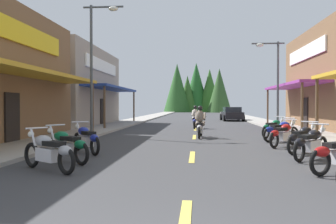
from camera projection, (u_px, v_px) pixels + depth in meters
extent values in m
cube|color=#38383A|center=(196.00, 122.00, 34.42)|extent=(9.63, 93.67, 0.10)
cube|color=#9E9991|center=(134.00, 121.00, 34.93)|extent=(2.56, 93.67, 0.12)
cube|color=#9E9991|center=(260.00, 121.00, 33.91)|extent=(2.56, 93.67, 0.12)
cube|color=#E0C64C|center=(192.00, 157.00, 10.93)|extent=(0.16, 2.40, 0.01)
cube|color=#E0C64C|center=(194.00, 137.00, 17.68)|extent=(0.16, 2.40, 0.01)
cube|color=#E0C64C|center=(195.00, 129.00, 23.24)|extent=(0.16, 2.40, 0.01)
cube|color=#E0C64C|center=(196.00, 125.00, 28.85)|extent=(0.16, 2.40, 0.01)
cube|color=#E0C64C|center=(196.00, 121.00, 34.81)|extent=(0.16, 2.40, 0.01)
cube|color=#E0C64C|center=(196.00, 119.00, 40.86)|extent=(0.16, 2.40, 0.01)
cube|color=#E0C64C|center=(197.00, 117.00, 47.45)|extent=(0.16, 2.40, 0.01)
cube|color=#E0C64C|center=(197.00, 116.00, 52.76)|extent=(0.16, 2.40, 0.01)
cube|color=#E0C64C|center=(197.00, 115.00, 58.16)|extent=(0.16, 2.40, 0.01)
cube|color=#E0C64C|center=(197.00, 114.00, 64.50)|extent=(0.16, 2.40, 0.01)
cube|color=#E0C64C|center=(197.00, 113.00, 70.41)|extent=(0.16, 2.40, 0.01)
cube|color=gold|center=(32.00, 73.00, 14.32)|extent=(1.80, 12.16, 0.16)
cylinder|color=brown|center=(93.00, 108.00, 20.15)|extent=(0.14, 0.14, 2.82)
cube|color=yellow|center=(12.00, 29.00, 14.36)|extent=(0.10, 9.46, 0.90)
cube|color=black|center=(12.00, 118.00, 14.43)|extent=(0.08, 1.10, 2.10)
cube|color=gray|center=(52.00, 88.00, 28.35)|extent=(8.17, 12.07, 5.98)
cube|color=navy|center=(113.00, 88.00, 27.94)|extent=(1.80, 10.86, 0.16)
cylinder|color=brown|center=(104.00, 108.00, 22.69)|extent=(0.14, 0.14, 2.82)
cylinder|color=brown|center=(134.00, 107.00, 33.12)|extent=(0.14, 0.14, 2.82)
cube|color=white|center=(103.00, 66.00, 27.97)|extent=(0.10, 8.45, 0.90)
cube|color=black|center=(102.00, 112.00, 28.04)|extent=(0.08, 1.10, 2.10)
cylinder|color=brown|center=(317.00, 109.00, 16.81)|extent=(0.14, 0.14, 2.82)
cube|color=#8C338C|center=(292.00, 86.00, 23.84)|extent=(1.80, 9.89, 0.16)
cylinder|color=brown|center=(302.00, 108.00, 19.20)|extent=(0.14, 0.14, 2.82)
cylinder|color=brown|center=(268.00, 107.00, 28.65)|extent=(0.14, 0.14, 2.82)
cube|color=white|center=(305.00, 53.00, 23.73)|extent=(0.10, 7.69, 0.90)
cube|color=black|center=(305.00, 113.00, 23.80)|extent=(0.08, 1.10, 2.10)
cylinder|color=#474C51|center=(91.00, 71.00, 18.03)|extent=(0.14, 0.14, 6.64)
cylinder|color=#474C51|center=(103.00, 7.00, 17.91)|extent=(2.05, 0.10, 0.10)
ellipsoid|color=silver|center=(113.00, 9.00, 17.87)|extent=(0.50, 0.30, 0.24)
cylinder|color=#474C51|center=(278.00, 86.00, 22.52)|extent=(0.14, 0.14, 5.60)
cylinder|color=#474C51|center=(268.00, 43.00, 22.52)|extent=(2.05, 0.10, 0.10)
ellipsoid|color=silver|center=(260.00, 45.00, 22.57)|extent=(0.50, 0.30, 0.24)
torus|color=black|center=(320.00, 162.00, 7.92)|extent=(0.60, 0.41, 0.64)
cube|color=black|center=(336.00, 145.00, 8.13)|extent=(0.66, 0.54, 0.12)
ellipsoid|color=#A51414|center=(322.00, 152.00, 7.94)|extent=(0.50, 0.43, 0.24)
torus|color=black|center=(322.00, 146.00, 10.92)|extent=(0.50, 0.54, 0.64)
torus|color=black|center=(299.00, 151.00, 9.89)|extent=(0.50, 0.54, 0.64)
cube|color=silver|center=(311.00, 146.00, 10.40)|extent=(0.67, 0.71, 0.32)
ellipsoid|color=black|center=(314.00, 135.00, 10.54)|extent=(0.61, 0.63, 0.28)
cube|color=black|center=(308.00, 137.00, 10.23)|extent=(0.61, 0.63, 0.12)
ellipsoid|color=black|center=(300.00, 142.00, 9.92)|extent=(0.47, 0.49, 0.24)
cylinder|color=silver|center=(321.00, 136.00, 10.83)|extent=(0.29, 0.32, 0.71)
cylinder|color=silver|center=(319.00, 124.00, 10.74)|extent=(0.47, 0.43, 0.04)
sphere|color=white|center=(323.00, 129.00, 10.93)|extent=(0.16, 0.16, 0.16)
torus|color=black|center=(313.00, 141.00, 12.42)|extent=(0.50, 0.55, 0.64)
torus|color=black|center=(292.00, 145.00, 11.38)|extent=(0.50, 0.55, 0.64)
cube|color=silver|center=(303.00, 141.00, 11.90)|extent=(0.67, 0.71, 0.32)
ellipsoid|color=black|center=(306.00, 131.00, 12.03)|extent=(0.61, 0.63, 0.28)
cube|color=black|center=(300.00, 133.00, 11.72)|extent=(0.61, 0.64, 0.12)
ellipsoid|color=black|center=(293.00, 138.00, 11.41)|extent=(0.47, 0.49, 0.24)
cylinder|color=silver|center=(311.00, 132.00, 12.33)|extent=(0.29, 0.32, 0.71)
cylinder|color=silver|center=(310.00, 122.00, 12.24)|extent=(0.48, 0.42, 0.04)
sphere|color=white|center=(313.00, 126.00, 12.44)|extent=(0.16, 0.16, 0.16)
torus|color=black|center=(292.00, 137.00, 14.15)|extent=(0.48, 0.56, 0.64)
torus|color=black|center=(274.00, 140.00, 13.08)|extent=(0.48, 0.56, 0.64)
cube|color=silver|center=(284.00, 136.00, 13.62)|extent=(0.66, 0.72, 0.32)
ellipsoid|color=#A51414|center=(286.00, 128.00, 13.75)|extent=(0.60, 0.64, 0.28)
cube|color=black|center=(281.00, 129.00, 13.43)|extent=(0.60, 0.64, 0.12)
ellipsoid|color=#A51414|center=(275.00, 133.00, 13.11)|extent=(0.46, 0.49, 0.24)
cylinder|color=silver|center=(291.00, 129.00, 14.06)|extent=(0.28, 0.33, 0.71)
cylinder|color=silver|center=(290.00, 120.00, 13.96)|extent=(0.49, 0.41, 0.04)
sphere|color=white|center=(293.00, 124.00, 14.17)|extent=(0.16, 0.16, 0.16)
torus|color=black|center=(293.00, 134.00, 15.86)|extent=(0.58, 0.44, 0.64)
torus|color=black|center=(269.00, 135.00, 15.12)|extent=(0.58, 0.44, 0.64)
cube|color=silver|center=(281.00, 132.00, 15.49)|extent=(0.74, 0.63, 0.32)
ellipsoid|color=navy|center=(285.00, 125.00, 15.58)|extent=(0.64, 0.58, 0.28)
cube|color=black|center=(277.00, 126.00, 15.36)|extent=(0.65, 0.57, 0.12)
ellipsoid|color=navy|center=(270.00, 130.00, 15.14)|extent=(0.50, 0.45, 0.24)
cylinder|color=silver|center=(291.00, 126.00, 15.79)|extent=(0.34, 0.26, 0.71)
cylinder|color=silver|center=(289.00, 118.00, 15.73)|extent=(0.37, 0.52, 0.04)
sphere|color=white|center=(294.00, 122.00, 15.87)|extent=(0.16, 0.16, 0.16)
torus|color=black|center=(282.00, 130.00, 17.85)|extent=(0.50, 0.54, 0.64)
torus|color=black|center=(266.00, 132.00, 16.82)|extent=(0.50, 0.54, 0.64)
cube|color=silver|center=(274.00, 130.00, 17.33)|extent=(0.68, 0.71, 0.32)
ellipsoid|color=#0C5933|center=(276.00, 123.00, 17.46)|extent=(0.61, 0.63, 0.28)
cube|color=black|center=(271.00, 124.00, 17.15)|extent=(0.61, 0.63, 0.12)
ellipsoid|color=#0C5933|center=(266.00, 127.00, 16.85)|extent=(0.47, 0.49, 0.24)
cylinder|color=silver|center=(281.00, 124.00, 17.75)|extent=(0.29, 0.32, 0.71)
cylinder|color=silver|center=(279.00, 117.00, 17.66)|extent=(0.47, 0.43, 0.04)
sphere|color=white|center=(282.00, 120.00, 17.86)|extent=(0.16, 0.16, 0.16)
torus|color=black|center=(32.00, 155.00, 9.04)|extent=(0.58, 0.45, 0.64)
torus|color=black|center=(66.00, 161.00, 8.08)|extent=(0.58, 0.45, 0.64)
cube|color=silver|center=(48.00, 155.00, 8.56)|extent=(0.73, 0.63, 0.32)
ellipsoid|color=#99999E|center=(43.00, 141.00, 8.68)|extent=(0.64, 0.58, 0.28)
cube|color=black|center=(54.00, 144.00, 8.40)|extent=(0.65, 0.57, 0.12)
ellipsoid|color=#99999E|center=(65.00, 151.00, 8.11)|extent=(0.50, 0.45, 0.24)
cylinder|color=silver|center=(34.00, 142.00, 8.95)|extent=(0.34, 0.26, 0.71)
cylinder|color=silver|center=(37.00, 128.00, 8.87)|extent=(0.38, 0.52, 0.04)
sphere|color=white|center=(31.00, 134.00, 9.05)|extent=(0.16, 0.16, 0.16)
torus|color=black|center=(51.00, 149.00, 10.36)|extent=(0.57, 0.46, 0.64)
torus|color=black|center=(81.00, 153.00, 9.37)|extent=(0.57, 0.46, 0.64)
cube|color=silver|center=(65.00, 148.00, 9.86)|extent=(0.73, 0.64, 0.32)
ellipsoid|color=#0C5933|center=(61.00, 136.00, 9.99)|extent=(0.64, 0.59, 0.28)
cube|color=black|center=(70.00, 139.00, 9.69)|extent=(0.65, 0.58, 0.12)
ellipsoid|color=#0C5933|center=(80.00, 144.00, 9.40)|extent=(0.50, 0.45, 0.24)
cylinder|color=silver|center=(53.00, 138.00, 10.27)|extent=(0.33, 0.27, 0.71)
cylinder|color=silver|center=(55.00, 125.00, 10.18)|extent=(0.39, 0.51, 0.04)
sphere|color=white|center=(50.00, 131.00, 10.37)|extent=(0.16, 0.16, 0.16)
torus|color=black|center=(78.00, 142.00, 12.39)|extent=(0.49, 0.56, 0.64)
torus|color=black|center=(95.00, 146.00, 11.16)|extent=(0.49, 0.56, 0.64)
cube|color=silver|center=(86.00, 141.00, 11.77)|extent=(0.66, 0.72, 0.32)
ellipsoid|color=navy|center=(83.00, 131.00, 11.93)|extent=(0.60, 0.64, 0.28)
cube|color=black|center=(89.00, 133.00, 11.56)|extent=(0.60, 0.64, 0.12)
ellipsoid|color=navy|center=(94.00, 138.00, 11.20)|extent=(0.47, 0.49, 0.24)
cylinder|color=silver|center=(79.00, 132.00, 12.28)|extent=(0.28, 0.32, 0.71)
cylinder|color=silver|center=(80.00, 122.00, 12.17)|extent=(0.49, 0.41, 0.04)
sphere|color=white|center=(77.00, 126.00, 12.41)|extent=(0.16, 0.16, 0.16)
torus|color=black|center=(201.00, 130.00, 18.10)|extent=(0.14, 0.65, 0.64)
torus|color=black|center=(199.00, 132.00, 16.61)|extent=(0.14, 0.65, 0.64)
cube|color=silver|center=(200.00, 130.00, 17.35)|extent=(0.33, 0.72, 0.32)
ellipsoid|color=#99999E|center=(200.00, 123.00, 17.54)|extent=(0.36, 0.58, 0.28)
cube|color=black|center=(200.00, 124.00, 17.10)|extent=(0.32, 0.62, 0.12)
ellipsoid|color=#99999E|center=(199.00, 127.00, 16.66)|extent=(0.27, 0.45, 0.24)
cylinder|color=silver|center=(201.00, 124.00, 17.96)|extent=(0.08, 0.37, 0.71)
cylinder|color=silver|center=(201.00, 117.00, 17.84)|extent=(0.60, 0.08, 0.04)
sphere|color=white|center=(201.00, 120.00, 18.12)|extent=(0.16, 0.16, 0.16)
ellipsoid|color=#726659|center=(200.00, 116.00, 17.19)|extent=(0.40, 0.40, 0.64)
sphere|color=black|center=(200.00, 108.00, 17.23)|extent=(0.24, 0.24, 0.24)
cylinder|color=#726659|center=(197.00, 123.00, 17.39)|extent=(0.17, 0.43, 0.24)
cylinder|color=#726659|center=(196.00, 116.00, 17.52)|extent=(0.13, 0.51, 0.40)
cylinder|color=#726659|center=(204.00, 123.00, 17.34)|extent=(0.17, 0.43, 0.24)
cylinder|color=#726659|center=(205.00, 116.00, 17.46)|extent=(0.13, 0.51, 0.40)
torus|color=black|center=(196.00, 123.00, 24.93)|extent=(0.15, 0.65, 0.64)
torus|color=black|center=(194.00, 124.00, 23.45)|extent=(0.15, 0.65, 0.64)
cube|color=silver|center=(195.00, 123.00, 24.19)|extent=(0.34, 0.72, 0.32)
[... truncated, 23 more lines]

